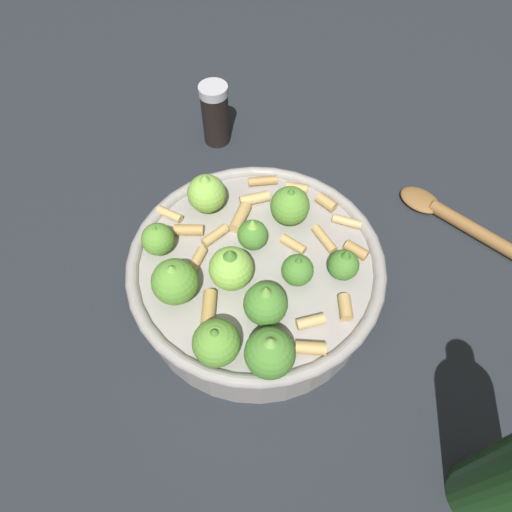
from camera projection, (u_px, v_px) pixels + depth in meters
ground_plane at (256, 293)px, 0.51m from camera, size 2.40×2.40×0.00m
cooking_pan at (254, 274)px, 0.47m from camera, size 0.26×0.26×0.11m
pepper_shaker at (215, 114)px, 0.61m from camera, size 0.04×0.04×0.09m
wooden_spoon at (484, 236)px, 0.55m from camera, size 0.23×0.16×0.02m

